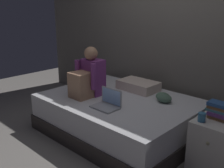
% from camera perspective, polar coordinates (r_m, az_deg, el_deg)
% --- Properties ---
extents(ground_plane, '(8.00, 8.00, 0.00)m').
position_cam_1_polar(ground_plane, '(3.40, 0.59, -13.02)').
color(ground_plane, gray).
extents(wall_back, '(5.60, 0.10, 2.70)m').
position_cam_1_polar(wall_back, '(3.93, 13.00, 11.41)').
color(wall_back, slate).
rests_on(wall_back, ground_plane).
extents(bed, '(2.00, 1.50, 0.50)m').
position_cam_1_polar(bed, '(3.61, 1.56, -6.80)').
color(bed, '#332D2B').
rests_on(bed, ground_plane).
extents(nightstand, '(0.44, 0.46, 0.56)m').
position_cam_1_polar(nightstand, '(3.02, 21.35, -12.31)').
color(nightstand, beige).
rests_on(nightstand, ground_plane).
extents(person_sitting, '(0.39, 0.44, 0.66)m').
position_cam_1_polar(person_sitting, '(3.57, -5.12, 1.43)').
color(person_sitting, '#75337A').
rests_on(person_sitting, bed).
extents(laptop, '(0.32, 0.23, 0.22)m').
position_cam_1_polar(laptop, '(3.19, -0.95, -4.06)').
color(laptop, '#9EA0A5').
rests_on(laptop, bed).
extents(pillow, '(0.56, 0.36, 0.13)m').
position_cam_1_polar(pillow, '(3.85, 5.64, -0.31)').
color(pillow, beige).
rests_on(pillow, bed).
extents(book_stack, '(0.24, 0.16, 0.17)m').
position_cam_1_polar(book_stack, '(2.93, 21.97, -5.33)').
color(book_stack, brown).
rests_on(book_stack, nightstand).
extents(mug, '(0.08, 0.08, 0.09)m').
position_cam_1_polar(mug, '(2.82, 18.66, -6.73)').
color(mug, teal).
rests_on(mug, nightstand).
extents(clothes_pile, '(0.24, 0.20, 0.11)m').
position_cam_1_polar(clothes_pile, '(3.44, 10.97, -2.83)').
color(clothes_pile, '#4C6B56').
rests_on(clothes_pile, bed).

